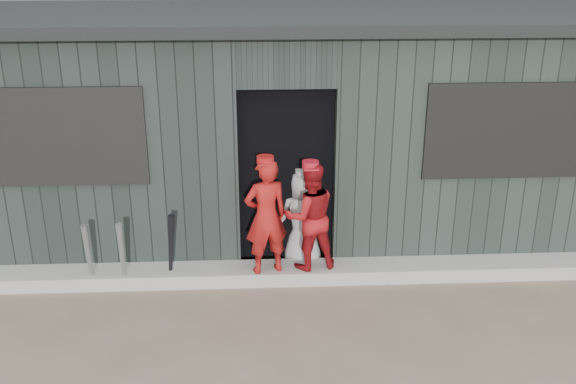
{
  "coord_description": "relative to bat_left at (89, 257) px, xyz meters",
  "views": [
    {
      "loc": [
        -0.3,
        -4.21,
        3.3
      ],
      "look_at": [
        0.0,
        1.8,
        1.0
      ],
      "focal_mm": 40.0,
      "sensor_mm": 36.0,
      "label": 1
    }
  ],
  "objects": [
    {
      "name": "curb",
      "position": [
        2.03,
        0.11,
        -0.3
      ],
      "size": [
        8.0,
        0.36,
        0.15
      ],
      "primitive_type": "cube",
      "color": "#9E9E99",
      "rests_on": "ground"
    },
    {
      "name": "bat_left",
      "position": [
        0.0,
        0.0,
        0.0
      ],
      "size": [
        0.08,
        0.18,
        0.75
      ],
      "primitive_type": "cone",
      "rotation": [
        0.14,
        0.0,
        0.05
      ],
      "color": "gray",
      "rests_on": "ground"
    },
    {
      "name": "bat_mid",
      "position": [
        0.35,
        -0.06,
        0.03
      ],
      "size": [
        0.12,
        0.26,
        0.8
      ],
      "primitive_type": "cone",
      "rotation": [
        0.24,
        0.0,
        0.21
      ],
      "color": "gray",
      "rests_on": "ground"
    },
    {
      "name": "bat_right",
      "position": [
        0.82,
        0.04,
        0.04
      ],
      "size": [
        0.17,
        0.26,
        0.83
      ],
      "primitive_type": "cone",
      "rotation": [
        0.23,
        0.0,
        0.46
      ],
      "color": "black",
      "rests_on": "ground"
    },
    {
      "name": "player_red_left",
      "position": [
        1.8,
        0.03,
        0.39
      ],
      "size": [
        0.51,
        0.41,
        1.23
      ],
      "primitive_type": "imported",
      "rotation": [
        0.0,
        0.0,
        3.44
      ],
      "color": "#A21613",
      "rests_on": "curb"
    },
    {
      "name": "player_red_right",
      "position": [
        2.25,
        0.11,
        0.35
      ],
      "size": [
        0.63,
        0.53,
        1.14
      ],
      "primitive_type": "imported",
      "rotation": [
        0.0,
        0.0,
        3.34
      ],
      "color": "maroon",
      "rests_on": "curb"
    },
    {
      "name": "player_grey_back",
      "position": [
        2.2,
        0.42,
        0.18
      ],
      "size": [
        0.58,
        0.42,
        1.1
      ],
      "primitive_type": "imported",
      "rotation": [
        0.0,
        0.0,
        3.0
      ],
      "color": "#AAAAAA",
      "rests_on": "ground"
    },
    {
      "name": "dugout",
      "position": [
        2.03,
        1.8,
        0.91
      ],
      "size": [
        8.3,
        3.3,
        2.62
      ],
      "color": "black",
      "rests_on": "ground"
    }
  ]
}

